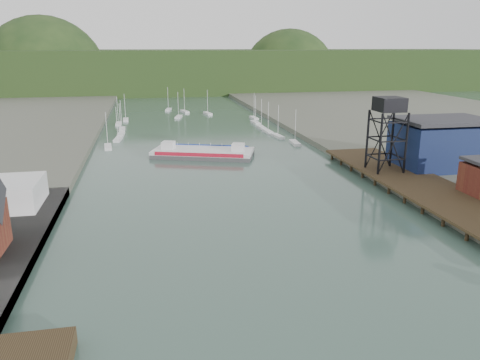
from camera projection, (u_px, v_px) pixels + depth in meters
name	position (u px, v px, depth m)	size (l,w,h in m)	color
east_pier	(425.00, 187.00, 91.87)	(14.00, 70.00, 2.45)	black
lift_tower	(389.00, 109.00, 99.95)	(6.50, 6.50, 16.00)	black
blue_shed	(442.00, 144.00, 107.02)	(20.50, 14.50, 11.30)	#0C1137
marina_sailboats	(191.00, 125.00, 173.45)	(57.71, 92.65, 0.90)	silver
distant_hills	(162.00, 73.00, 323.45)	(500.00, 120.00, 80.00)	#1A3115
chain_ferry	(203.00, 153.00, 125.37)	(28.54, 18.80, 3.82)	#454547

